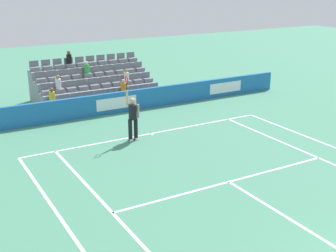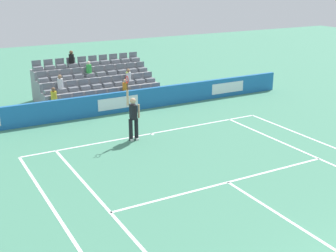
% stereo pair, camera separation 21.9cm
% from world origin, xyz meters
% --- Properties ---
extents(line_baseline, '(10.97, 0.10, 0.01)m').
position_xyz_m(line_baseline, '(0.00, -11.89, 0.00)').
color(line_baseline, white).
rests_on(line_baseline, ground).
extents(line_service, '(8.23, 0.10, 0.01)m').
position_xyz_m(line_service, '(0.00, -6.40, 0.00)').
color(line_service, white).
rests_on(line_service, ground).
extents(line_centre_service, '(0.10, 6.40, 0.01)m').
position_xyz_m(line_centre_service, '(0.00, -3.20, 0.00)').
color(line_centre_service, white).
rests_on(line_centre_service, ground).
extents(line_singles_sideline_left, '(0.10, 11.89, 0.01)m').
position_xyz_m(line_singles_sideline_left, '(4.12, -5.95, 0.00)').
color(line_singles_sideline_left, white).
rests_on(line_singles_sideline_left, ground).
extents(line_singles_sideline_right, '(0.10, 11.89, 0.01)m').
position_xyz_m(line_singles_sideline_right, '(-4.12, -5.95, 0.00)').
color(line_singles_sideline_right, white).
rests_on(line_singles_sideline_right, ground).
extents(line_doubles_sideline_left, '(0.10, 11.89, 0.01)m').
position_xyz_m(line_doubles_sideline_left, '(5.49, -5.95, 0.00)').
color(line_doubles_sideline_left, white).
rests_on(line_doubles_sideline_left, ground).
extents(line_centre_mark, '(0.10, 0.20, 0.01)m').
position_xyz_m(line_centre_mark, '(0.00, -11.79, 0.00)').
color(line_centre_mark, white).
rests_on(line_centre_mark, ground).
extents(sponsor_barrier, '(19.66, 0.22, 1.02)m').
position_xyz_m(sponsor_barrier, '(-0.00, -15.50, 0.51)').
color(sponsor_barrier, '#1E66AD').
rests_on(sponsor_barrier, ground).
extents(tennis_player, '(0.52, 0.38, 2.85)m').
position_xyz_m(tennis_player, '(0.98, -11.54, 0.99)').
color(tennis_player, black).
rests_on(tennis_player, ground).
extents(stadium_stand, '(6.20, 3.80, 2.57)m').
position_xyz_m(stadium_stand, '(0.01, -18.43, 0.68)').
color(stadium_stand, gray).
rests_on(stadium_stand, ground).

